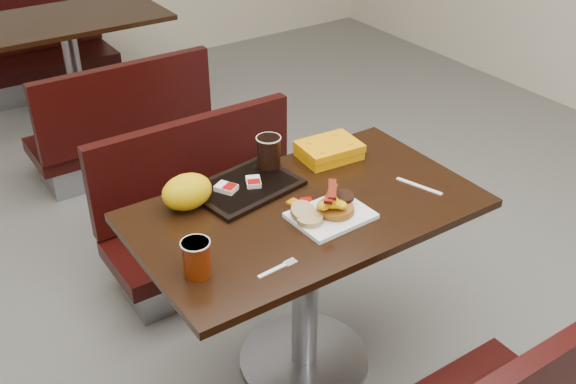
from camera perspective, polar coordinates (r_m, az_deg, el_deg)
floor at (r=2.82m, az=1.36°, el=-14.13°), size 6.00×7.00×0.01m
table_near at (r=2.56m, az=1.47°, el=-8.28°), size 1.20×0.70×0.75m
bench_near_n at (r=3.06m, az=-6.11°, el=-1.44°), size 1.00×0.46×0.72m
table_far at (r=4.65m, az=-17.56°, el=9.47°), size 1.20×0.70×0.75m
bench_far_s at (r=4.04m, az=-14.35°, el=6.36°), size 1.00×0.46×0.72m
bench_far_n at (r=5.30m, az=-20.00°, el=11.52°), size 1.00×0.46×0.72m
platter at (r=2.28m, az=3.64°, el=-2.01°), size 0.27×0.21×0.02m
pancake_stack at (r=2.28m, az=4.02°, el=-1.39°), size 0.15×0.15×0.03m
sausage_patty at (r=2.31m, az=4.63°, el=-0.39°), size 0.09×0.09×0.01m
scrambled_eggs at (r=2.24m, az=3.67°, el=-0.95°), size 0.10×0.09×0.05m
bacon_strips at (r=2.24m, az=3.67°, el=-0.07°), size 0.15×0.15×0.01m
muffin_bottom at (r=2.23m, az=1.85°, el=-2.32°), size 0.09×0.09×0.02m
muffin_top at (r=2.25m, az=1.27°, el=-1.65°), size 0.09×0.09×0.05m
coffee_cup_near at (r=2.02m, az=-7.73°, el=-5.57°), size 0.09×0.09×0.12m
fork at (r=2.05m, az=-1.36°, el=-6.66°), size 0.14×0.04×0.00m
knife at (r=2.50m, az=11.01°, el=0.49°), size 0.07×0.18×0.00m
condiment_syrup at (r=2.36m, az=0.40°, el=-0.86°), size 0.05×0.04×0.01m
condiment_ketchup at (r=2.37m, az=1.53°, el=-0.71°), size 0.05×0.04×0.01m
tray at (r=2.44m, az=-3.62°, el=0.42°), size 0.41×0.32×0.02m
hashbrown_sleeve_left at (r=2.40m, az=-5.24°, el=0.35°), size 0.08×0.09×0.02m
hashbrown_sleeve_right at (r=2.43m, az=-2.94°, el=0.87°), size 0.08×0.08×0.02m
coffee_cup_far at (r=2.52m, az=-1.64°, el=3.41°), size 0.10×0.10×0.12m
clamshell at (r=2.64m, az=3.49°, el=3.54°), size 0.24×0.19×0.06m
paper_bag at (r=2.33m, az=-8.52°, el=0.02°), size 0.21×0.18×0.12m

